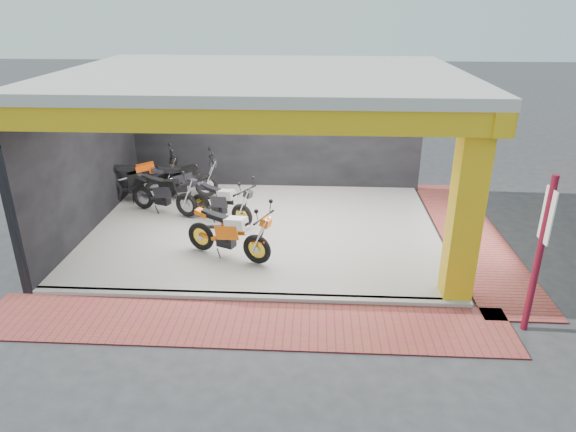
% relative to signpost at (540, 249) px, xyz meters
% --- Properties ---
extents(ground, '(80.00, 80.00, 0.00)m').
position_rel_signpost_xyz_m(ground, '(-4.69, 1.67, -1.47)').
color(ground, '#2D2D30').
rests_on(ground, ground).
extents(showroom_floor, '(8.00, 6.00, 0.10)m').
position_rel_signpost_xyz_m(showroom_floor, '(-4.69, 3.67, -1.42)').
color(showroom_floor, beige).
rests_on(showroom_floor, ground).
extents(showroom_ceiling, '(8.40, 6.40, 0.20)m').
position_rel_signpost_xyz_m(showroom_ceiling, '(-4.69, 3.67, 2.13)').
color(showroom_ceiling, beige).
rests_on(showroom_ceiling, corner_column).
extents(back_wall, '(8.20, 0.20, 3.50)m').
position_rel_signpost_xyz_m(back_wall, '(-4.69, 6.77, 0.28)').
color(back_wall, black).
rests_on(back_wall, ground).
extents(left_wall, '(0.20, 6.20, 3.50)m').
position_rel_signpost_xyz_m(left_wall, '(-8.79, 3.67, 0.28)').
color(left_wall, black).
rests_on(left_wall, ground).
extents(corner_column, '(0.50, 0.50, 3.50)m').
position_rel_signpost_xyz_m(corner_column, '(-0.94, 0.92, 0.28)').
color(corner_column, gold).
rests_on(corner_column, ground).
extents(header_beam_front, '(8.40, 0.30, 0.40)m').
position_rel_signpost_xyz_m(header_beam_front, '(-4.69, 0.67, 1.83)').
color(header_beam_front, gold).
rests_on(header_beam_front, corner_column).
extents(header_beam_right, '(0.30, 6.40, 0.40)m').
position_rel_signpost_xyz_m(header_beam_right, '(-0.69, 3.67, 1.83)').
color(header_beam_right, gold).
rests_on(header_beam_right, corner_column).
extents(floor_kerb, '(8.00, 0.20, 0.10)m').
position_rel_signpost_xyz_m(floor_kerb, '(-4.69, 0.65, -1.42)').
color(floor_kerb, beige).
rests_on(floor_kerb, ground).
extents(paver_front, '(9.00, 1.40, 0.03)m').
position_rel_signpost_xyz_m(paver_front, '(-4.69, -0.13, -1.46)').
color(paver_front, maroon).
rests_on(paver_front, ground).
extents(paver_right, '(1.40, 7.00, 0.03)m').
position_rel_signpost_xyz_m(paver_right, '(0.11, 3.67, -1.46)').
color(paver_right, maroon).
rests_on(paver_right, ground).
extents(signpost, '(0.11, 0.38, 2.69)m').
position_rel_signpost_xyz_m(signpost, '(0.00, 0.00, 0.00)').
color(signpost, maroon).
rests_on(signpost, ground).
extents(moto_hero, '(2.23, 1.54, 1.28)m').
position_rel_signpost_xyz_m(moto_hero, '(-4.66, 1.83, -0.73)').
color(moto_hero, '#FF650A').
rests_on(moto_hero, showroom_floor).
extents(moto_row_a, '(2.04, 1.54, 1.18)m').
position_rel_signpost_xyz_m(moto_row_a, '(-5.21, 3.62, -0.78)').
color(moto_row_a, black).
rests_on(moto_row_a, showroom_floor).
extents(moto_row_b, '(2.17, 1.41, 1.25)m').
position_rel_signpost_xyz_m(moto_row_b, '(-6.65, 4.18, -0.75)').
color(moto_row_b, black).
rests_on(moto_row_b, showroom_floor).
extents(moto_row_c, '(2.42, 1.55, 1.39)m').
position_rel_signpost_xyz_m(moto_row_c, '(-7.50, 5.44, -0.68)').
color(moto_row_c, black).
rests_on(moto_row_c, showroom_floor).
extents(moto_row_d, '(2.19, 1.41, 1.26)m').
position_rel_signpost_xyz_m(moto_row_d, '(-6.45, 5.60, -0.74)').
color(moto_row_d, black).
rests_on(moto_row_d, showroom_floor).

